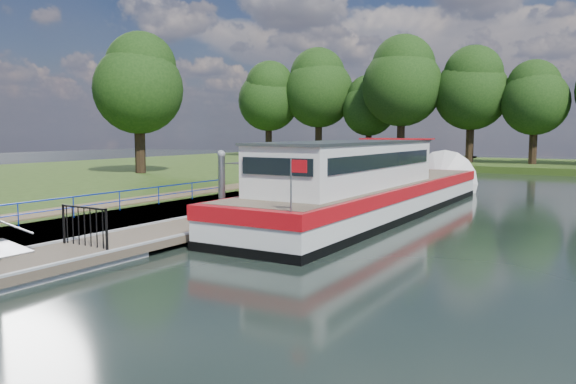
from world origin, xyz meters
The scene contains 16 objects.
ground centered at (0.00, 0.00, 0.00)m, with size 160.00×160.00×0.00m, color black.
riverbank centered at (-18.00, 15.00, 0.39)m, with size 32.00×90.00×0.78m, color #284112.
bank_edge centered at (-2.55, 15.00, 0.39)m, with size 1.10×90.00×0.78m, color #473D2D.
footpath centered at (-4.40, 8.00, 0.80)m, with size 1.60×40.00×0.05m, color brown.
carpark centered at (-11.00, 38.00, 0.81)m, with size 14.00×12.00×0.06m, color black.
blue_fence centered at (-2.75, 3.00, 1.31)m, with size 0.04×18.04×0.72m.
pontoon centered at (0.00, 13.00, 0.18)m, with size 2.50×30.00×0.56m.
mooring_piles centered at (0.00, 13.00, 1.28)m, with size 0.30×27.30×3.55m.
gate_panel centered at (0.00, 2.20, 1.15)m, with size 1.85×0.05×1.15m.
barge centered at (3.60, 15.13, 1.09)m, with size 4.36×21.15×4.78m.
horizon_trees centered at (-1.61, 48.68, 7.95)m, with size 54.38×10.03×12.87m.
bank_tree_a centered at (-15.99, 20.08, 7.02)m, with size 6.12×6.12×9.72m.
car_a centered at (-6.99, 36.44, 1.45)m, with size 1.45×3.61×1.23m, color #999999.
car_b centered at (-11.89, 36.89, 1.38)m, with size 1.16×3.31×1.09m, color #999999.
car_c centered at (-14.91, 35.62, 1.39)m, with size 1.54×3.79×1.10m, color #999999.
car_d centered at (-7.93, 40.11, 1.49)m, with size 2.19×4.74×1.32m, color #999999.
Camera 1 is at (12.95, -8.22, 3.63)m, focal length 35.00 mm.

